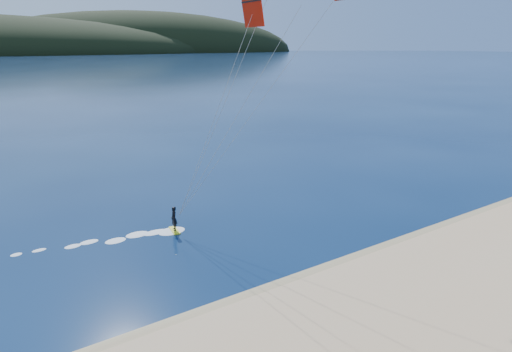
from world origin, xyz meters
The scene contains 3 objects.
ground centered at (0.00, 0.00, 0.00)m, with size 1800.00×1800.00×0.00m, color #081B3A.
wet_sand centered at (0.00, 4.50, 0.05)m, with size 220.00×2.50×0.10m.
kitesurfer_near centered at (5.11, 11.55, 14.92)m, with size 22.89×7.05×18.44m.
Camera 1 is at (-12.94, -11.70, 12.97)m, focal length 29.91 mm.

